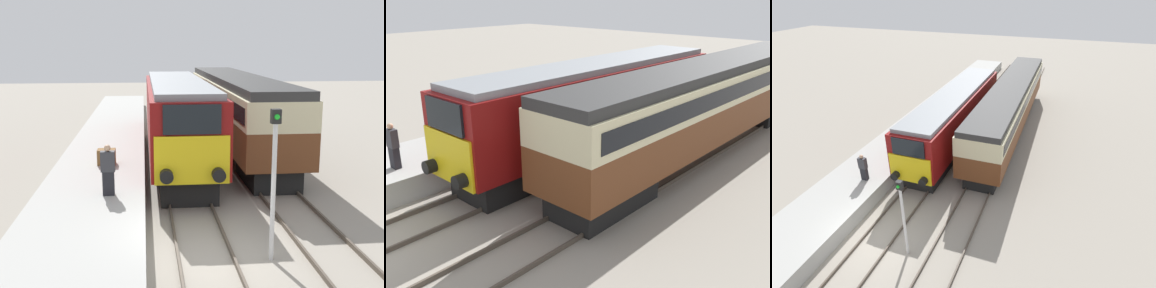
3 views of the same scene
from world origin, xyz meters
The scene contains 7 objects.
platform_left centered at (-3.30, 8.00, 0.44)m, with size 3.50×50.00×0.88m.
rails_near_track centered at (0.00, 5.00, 0.07)m, with size 1.51×60.00×0.14m.
rails_far_track centered at (3.40, 5.00, 0.07)m, with size 1.50×60.00×0.14m.
locomotive centered at (0.00, 10.61, 2.20)m, with size 2.70×14.39×3.93m.
passenger_carriage centered at (3.40, 13.98, 2.37)m, with size 2.75×18.35×3.90m.
person_on_platform centered at (-2.68, 3.14, 1.67)m, with size 0.44×0.26×1.61m.
luggage_crate centered at (-3.03, 7.14, 1.18)m, with size 0.70×0.56×0.60m.
Camera 2 is at (11.14, -2.74, 6.66)m, focal length 40.00 mm.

